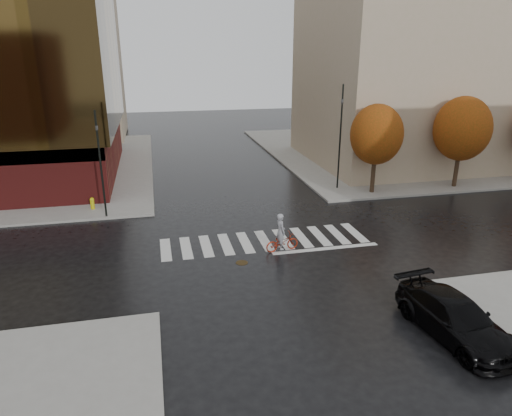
{
  "coord_description": "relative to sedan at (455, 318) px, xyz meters",
  "views": [
    {
      "loc": [
        -5.73,
        -22.58,
        10.23
      ],
      "look_at": [
        -0.48,
        0.51,
        2.0
      ],
      "focal_mm": 32.0,
      "sensor_mm": 36.0,
      "label": 1
    }
  ],
  "objects": [
    {
      "name": "ground",
      "position": [
        -4.79,
        9.85,
        -0.76
      ],
      "size": [
        120.0,
        120.0,
        0.0
      ],
      "primitive_type": "plane",
      "color": "black",
      "rests_on": "ground"
    },
    {
      "name": "sidewalk_ne",
      "position": [
        16.21,
        30.85,
        -0.69
      ],
      "size": [
        30.0,
        30.0,
        0.15
      ],
      "primitive_type": "cube",
      "color": "gray",
      "rests_on": "ground"
    },
    {
      "name": "crosswalk",
      "position": [
        -4.79,
        10.35,
        -0.76
      ],
      "size": [
        12.0,
        3.0,
        0.01
      ],
      "primitive_type": "cube",
      "color": "silver",
      "rests_on": "ground"
    },
    {
      "name": "building_ne_tan",
      "position": [
        12.21,
        26.85,
        8.39
      ],
      "size": [
        16.0,
        16.0,
        18.0
      ],
      "primitive_type": "cube",
      "color": "tan",
      "rests_on": "sidewalk_ne"
    },
    {
      "name": "building_nw_far",
      "position": [
        -20.79,
        46.85,
        9.39
      ],
      "size": [
        14.0,
        12.0,
        20.0
      ],
      "primitive_type": "cube",
      "color": "tan",
      "rests_on": "sidewalk_nw"
    },
    {
      "name": "tree_ne_a",
      "position": [
        5.21,
        17.25,
        3.69
      ],
      "size": [
        3.8,
        3.8,
        6.5
      ],
      "color": "black",
      "rests_on": "sidewalk_ne"
    },
    {
      "name": "tree_ne_b",
      "position": [
        12.21,
        17.25,
        3.86
      ],
      "size": [
        4.2,
        4.2,
        6.89
      ],
      "color": "black",
      "rests_on": "sidewalk_ne"
    },
    {
      "name": "sedan",
      "position": [
        0.0,
        0.0,
        0.0
      ],
      "size": [
        2.76,
        5.47,
        1.52
      ],
      "primitive_type": "imported",
      "rotation": [
        0.0,
        0.0,
        0.12
      ],
      "color": "black",
      "rests_on": "ground"
    },
    {
      "name": "cyclist",
      "position": [
        -4.21,
        8.85,
        -0.04
      ],
      "size": [
        1.95,
        0.95,
        2.12
      ],
      "rotation": [
        0.0,
        0.0,
        1.74
      ],
      "color": "maroon",
      "rests_on": "ground"
    },
    {
      "name": "traffic_light_nw",
      "position": [
        -13.79,
        16.15,
        3.15
      ],
      "size": [
        0.19,
        0.16,
        6.71
      ],
      "rotation": [
        0.0,
        0.0,
        -1.74
      ],
      "color": "black",
      "rests_on": "sidewalk_nw"
    },
    {
      "name": "traffic_light_ne",
      "position": [
        3.11,
        18.85,
        3.87
      ],
      "size": [
        0.2,
        0.23,
        7.76
      ],
      "rotation": [
        0.0,
        0.0,
        2.88
      ],
      "color": "black",
      "rests_on": "sidewalk_ne"
    },
    {
      "name": "fire_hydrant",
      "position": [
        -14.79,
        17.8,
        -0.17
      ],
      "size": [
        0.29,
        0.29,
        0.8
      ],
      "color": "#C6BD0B",
      "rests_on": "sidewalk_nw"
    },
    {
      "name": "manhole",
      "position": [
        -6.57,
        7.85,
        -0.76
      ],
      "size": [
        0.73,
        0.73,
        0.01
      ],
      "primitive_type": "cylinder",
      "rotation": [
        0.0,
        0.0,
        0.2
      ],
      "color": "#3C2D15",
      "rests_on": "ground"
    }
  ]
}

